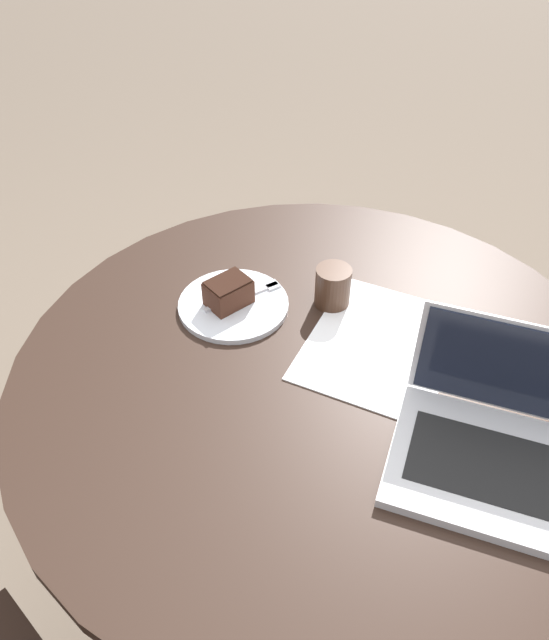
% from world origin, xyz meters
% --- Properties ---
extents(ground_plane, '(12.00, 12.00, 0.00)m').
position_xyz_m(ground_plane, '(0.00, 0.00, 0.00)').
color(ground_plane, '#6B5B4C').
extents(dining_table, '(1.14, 1.14, 0.73)m').
position_xyz_m(dining_table, '(0.00, 0.00, 0.58)').
color(dining_table, black).
rests_on(dining_table, ground_plane).
extents(paper_document, '(0.42, 0.40, 0.00)m').
position_xyz_m(paper_document, '(0.04, -0.13, 0.74)').
color(paper_document, white).
rests_on(paper_document, dining_table).
extents(plate, '(0.23, 0.23, 0.01)m').
position_xyz_m(plate, '(0.19, 0.14, 0.74)').
color(plate, silver).
rests_on(plate, dining_table).
extents(cake_slice, '(0.10, 0.11, 0.06)m').
position_xyz_m(cake_slice, '(0.19, 0.15, 0.77)').
color(cake_slice, '#472619').
rests_on(cake_slice, plate).
extents(fork, '(0.08, 0.17, 0.00)m').
position_xyz_m(fork, '(0.21, 0.10, 0.75)').
color(fork, silver).
rests_on(fork, plate).
extents(coffee_glass, '(0.07, 0.07, 0.09)m').
position_xyz_m(coffee_glass, '(0.18, -0.06, 0.78)').
color(coffee_glass, '#3D2619').
rests_on(coffee_glass, dining_table).
extents(laptop, '(0.37, 0.40, 0.21)m').
position_xyz_m(laptop, '(-0.24, -0.23, 0.77)').
color(laptop, silver).
rests_on(laptop, dining_table).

